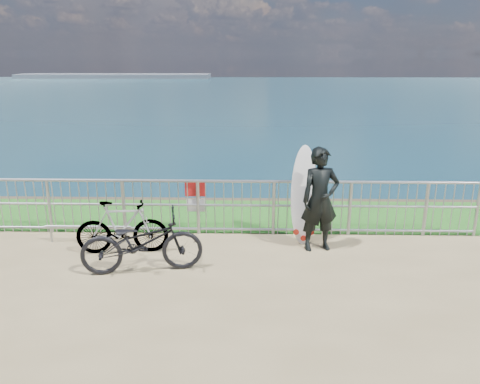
{
  "coord_description": "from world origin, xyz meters",
  "views": [
    {
      "loc": [
        0.55,
        -7.22,
        3.49
      ],
      "look_at": [
        0.34,
        1.2,
        1.0
      ],
      "focal_mm": 35.0,
      "sensor_mm": 36.0,
      "label": 1
    }
  ],
  "objects_px": {
    "surfer": "(320,200)",
    "bicycle_far": "(122,227)",
    "bicycle_near": "(142,242)",
    "surfboard": "(304,199)"
  },
  "relations": [
    {
      "from": "surfboard",
      "to": "bicycle_near",
      "type": "relative_size",
      "value": 0.94
    },
    {
      "from": "surfboard",
      "to": "bicycle_far",
      "type": "xyz_separation_m",
      "value": [
        -3.32,
        -0.63,
        -0.37
      ]
    },
    {
      "from": "surfer",
      "to": "bicycle_far",
      "type": "bearing_deg",
      "value": 172.66
    },
    {
      "from": "surfer",
      "to": "bicycle_near",
      "type": "distance_m",
      "value": 3.24
    },
    {
      "from": "bicycle_far",
      "to": "surfboard",
      "type": "bearing_deg",
      "value": -85.06
    },
    {
      "from": "bicycle_near",
      "to": "surfer",
      "type": "bearing_deg",
      "value": -82.6
    },
    {
      "from": "bicycle_near",
      "to": "bicycle_far",
      "type": "bearing_deg",
      "value": 24.37
    },
    {
      "from": "bicycle_far",
      "to": "bicycle_near",
      "type": "bearing_deg",
      "value": -150.31
    },
    {
      "from": "bicycle_near",
      "to": "bicycle_far",
      "type": "distance_m",
      "value": 0.92
    },
    {
      "from": "surfer",
      "to": "bicycle_far",
      "type": "height_order",
      "value": "surfer"
    }
  ]
}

